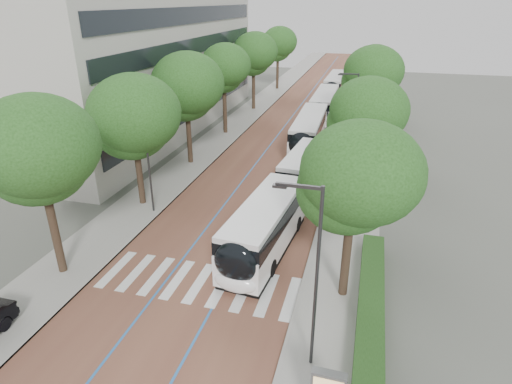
% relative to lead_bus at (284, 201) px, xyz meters
% --- Properties ---
extents(ground, '(160.00, 160.00, 0.00)m').
position_rel_lead_bus_xyz_m(ground, '(-3.19, -8.88, -1.63)').
color(ground, '#51544C').
rests_on(ground, ground).
extents(road, '(11.00, 140.00, 0.02)m').
position_rel_lead_bus_xyz_m(road, '(-3.19, 31.12, -1.62)').
color(road, brown).
rests_on(road, ground).
extents(sidewalk_left, '(4.00, 140.00, 0.12)m').
position_rel_lead_bus_xyz_m(sidewalk_left, '(-10.69, 31.12, -1.57)').
color(sidewalk_left, gray).
rests_on(sidewalk_left, ground).
extents(sidewalk_right, '(4.00, 140.00, 0.12)m').
position_rel_lead_bus_xyz_m(sidewalk_right, '(4.31, 31.12, -1.57)').
color(sidewalk_right, gray).
rests_on(sidewalk_right, ground).
extents(kerb_left, '(0.20, 140.00, 0.14)m').
position_rel_lead_bus_xyz_m(kerb_left, '(-8.79, 31.12, -1.57)').
color(kerb_left, gray).
rests_on(kerb_left, ground).
extents(kerb_right, '(0.20, 140.00, 0.14)m').
position_rel_lead_bus_xyz_m(kerb_right, '(2.41, 31.12, -1.57)').
color(kerb_right, gray).
rests_on(kerb_right, ground).
extents(zebra_crossing, '(10.55, 3.60, 0.01)m').
position_rel_lead_bus_xyz_m(zebra_crossing, '(-2.99, -7.88, -1.60)').
color(zebra_crossing, silver).
rests_on(zebra_crossing, ground).
extents(lane_line_left, '(0.12, 126.00, 0.01)m').
position_rel_lead_bus_xyz_m(lane_line_left, '(-4.79, 31.12, -1.60)').
color(lane_line_left, '#2362AF').
rests_on(lane_line_left, road).
extents(lane_line_right, '(0.12, 126.00, 0.01)m').
position_rel_lead_bus_xyz_m(lane_line_right, '(-1.59, 31.12, -1.60)').
color(lane_line_right, '#2362AF').
rests_on(lane_line_right, road).
extents(office_building, '(18.11, 40.00, 14.00)m').
position_rel_lead_bus_xyz_m(office_building, '(-22.67, 19.12, 5.37)').
color(office_building, '#A29F96').
rests_on(office_building, ground).
extents(hedge, '(1.20, 14.00, 0.80)m').
position_rel_lead_bus_xyz_m(hedge, '(5.91, -8.88, -1.11)').
color(hedge, '#193B14').
rests_on(hedge, sidewalk_right).
extents(streetlight_near, '(1.82, 0.20, 8.00)m').
position_rel_lead_bus_xyz_m(streetlight_near, '(3.43, -11.88, 3.19)').
color(streetlight_near, '#2E2E30').
rests_on(streetlight_near, sidewalk_right).
extents(streetlight_far, '(1.82, 0.20, 8.00)m').
position_rel_lead_bus_xyz_m(streetlight_far, '(3.43, 13.12, 3.19)').
color(streetlight_far, '#2E2E30').
rests_on(streetlight_far, sidewalk_right).
extents(lamp_post_left, '(0.14, 0.14, 8.00)m').
position_rel_lead_bus_xyz_m(lamp_post_left, '(-9.29, -0.88, 2.49)').
color(lamp_post_left, '#2E2E30').
rests_on(lamp_post_left, sidewalk_left).
extents(trees_left, '(6.30, 60.78, 9.57)m').
position_rel_lead_bus_xyz_m(trees_left, '(-10.69, 14.63, 5.14)').
color(trees_left, black).
rests_on(trees_left, ground).
extents(trees_right, '(5.82, 47.61, 9.38)m').
position_rel_lead_bus_xyz_m(trees_right, '(4.51, 13.76, 4.63)').
color(trees_right, black).
rests_on(trees_right, ground).
extents(lead_bus, '(4.13, 18.54, 3.20)m').
position_rel_lead_bus_xyz_m(lead_bus, '(0.00, 0.00, 0.00)').
color(lead_bus, black).
rests_on(lead_bus, ground).
extents(bus_queued_0, '(2.81, 12.45, 3.20)m').
position_rel_lead_bus_xyz_m(bus_queued_0, '(-0.88, 16.49, -0.00)').
color(bus_queued_0, white).
rests_on(bus_queued_0, ground).
extents(bus_queued_1, '(2.59, 12.41, 3.20)m').
position_rel_lead_bus_xyz_m(bus_queued_1, '(-0.82, 28.89, -0.00)').
color(bus_queued_1, white).
rests_on(bus_queued_1, ground).
extents(bus_queued_2, '(2.71, 12.43, 3.20)m').
position_rel_lead_bus_xyz_m(bus_queued_2, '(-0.73, 42.77, -0.00)').
color(bus_queued_2, white).
rests_on(bus_queued_2, ground).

